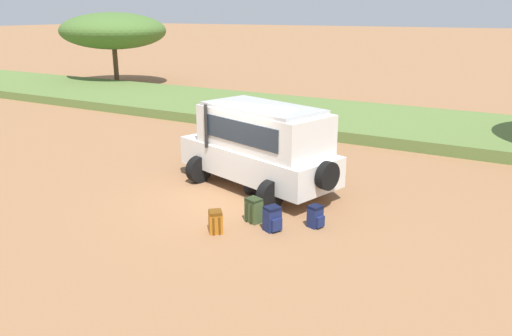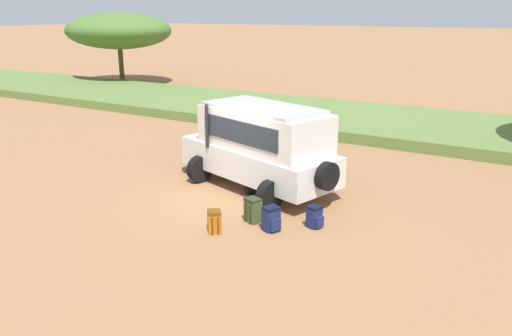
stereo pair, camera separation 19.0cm
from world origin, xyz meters
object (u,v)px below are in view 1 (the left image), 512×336
(safari_vehicle, at_px, (260,145))
(backpack_beside_front_wheel, at_px, (254,210))
(backpack_cluster_center, at_px, (216,222))
(duffel_bag_low_black_case, at_px, (260,188))
(backpack_near_rear_wheel, at_px, (272,219))
(backpack_outermost, at_px, (315,217))
(acacia_tree_far_left, at_px, (113,31))

(safari_vehicle, distance_m, backpack_beside_front_wheel, 2.66)
(backpack_cluster_center, bearing_deg, backpack_beside_front_wheel, 63.88)
(backpack_beside_front_wheel, relative_size, duffel_bag_low_black_case, 0.79)
(duffel_bag_low_black_case, bearing_deg, safari_vehicle, 118.90)
(backpack_near_rear_wheel, relative_size, backpack_outermost, 1.11)
(backpack_cluster_center, height_order, backpack_outermost, backpack_cluster_center)
(backpack_beside_front_wheel, height_order, backpack_cluster_center, backpack_beside_front_wheel)
(backpack_cluster_center, distance_m, duffel_bag_low_black_case, 2.80)
(backpack_near_rear_wheel, bearing_deg, acacia_tree_far_left, 142.09)
(backpack_beside_front_wheel, bearing_deg, backpack_near_rear_wheel, -20.07)
(backpack_outermost, relative_size, acacia_tree_far_left, 0.07)
(safari_vehicle, xyz_separation_m, backpack_beside_front_wheel, (1.08, -2.22, -1.00))
(duffel_bag_low_black_case, relative_size, acacia_tree_far_left, 0.10)
(backpack_near_rear_wheel, bearing_deg, backpack_cluster_center, -145.97)
(backpack_beside_front_wheel, distance_m, backpack_cluster_center, 1.08)
(safari_vehicle, relative_size, duffel_bag_low_black_case, 7.03)
(backpack_beside_front_wheel, height_order, duffel_bag_low_black_case, backpack_beside_front_wheel)
(safari_vehicle, bearing_deg, backpack_near_rear_wheel, -55.05)
(safari_vehicle, relative_size, acacia_tree_far_left, 0.73)
(backpack_outermost, height_order, duffel_bag_low_black_case, backpack_outermost)
(safari_vehicle, bearing_deg, backpack_outermost, -35.00)
(backpack_cluster_center, bearing_deg, backpack_near_rear_wheel, 34.03)
(duffel_bag_low_black_case, xyz_separation_m, acacia_tree_far_left, (-19.45, 14.27, 3.47))
(backpack_near_rear_wheel, xyz_separation_m, backpack_outermost, (0.80, 0.69, -0.03))
(backpack_beside_front_wheel, relative_size, backpack_near_rear_wheel, 1.03)
(backpack_beside_front_wheel, distance_m, duffel_bag_low_black_case, 2.00)
(backpack_near_rear_wheel, distance_m, acacia_tree_far_left, 26.75)
(backpack_cluster_center, xyz_separation_m, duffel_bag_low_black_case, (-0.38, 2.78, -0.09))
(backpack_outermost, distance_m, acacia_tree_far_left, 26.97)
(backpack_beside_front_wheel, distance_m, backpack_outermost, 1.50)
(safari_vehicle, height_order, backpack_outermost, safari_vehicle)
(backpack_near_rear_wheel, xyz_separation_m, acacia_tree_far_left, (-20.94, 16.31, 3.35))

